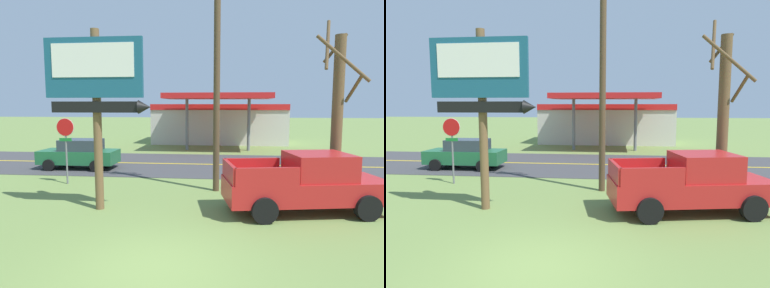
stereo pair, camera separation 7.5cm
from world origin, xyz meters
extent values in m
plane|color=olive|center=(0.00, 0.00, 0.00)|extent=(180.00, 180.00, 0.00)
cube|color=#3D3D3F|center=(0.00, 13.00, 0.01)|extent=(140.00, 8.00, 0.02)
cube|color=gold|center=(0.00, 13.00, 0.02)|extent=(126.00, 0.20, 0.01)
cylinder|color=brown|center=(-2.74, 3.97, 2.98)|extent=(0.28, 0.28, 5.97)
cube|color=#19516B|center=(-2.74, 3.79, 4.71)|extent=(3.22, 0.16, 1.91)
cube|color=white|center=(-2.74, 3.70, 4.94)|extent=(2.71, 0.03, 1.07)
cube|color=black|center=(-2.74, 3.79, 3.46)|extent=(2.90, 0.12, 0.36)
cone|color=black|center=(-1.09, 3.79, 3.46)|extent=(0.40, 0.44, 0.44)
cylinder|color=slate|center=(-5.57, 7.41, 1.10)|extent=(0.08, 0.08, 2.20)
cylinder|color=red|center=(-5.57, 7.38, 2.55)|extent=(0.76, 0.03, 0.76)
cylinder|color=white|center=(-5.57, 7.40, 2.55)|extent=(0.80, 0.01, 0.80)
cube|color=#19722D|center=(-5.57, 7.38, 2.00)|extent=(0.56, 0.03, 0.14)
cylinder|color=brown|center=(1.12, 6.87, 4.89)|extent=(0.26, 0.26, 9.78)
cylinder|color=brown|center=(5.57, 6.10, 3.02)|extent=(0.40, 0.40, 6.03)
cylinder|color=brown|center=(6.13, 6.17, 4.12)|extent=(0.28, 1.21, 1.00)
cylinder|color=brown|center=(5.51, 6.49, 5.62)|extent=(0.91, 0.25, 1.10)
cylinder|color=brown|center=(5.15, 6.22, 5.72)|extent=(0.39, 0.97, 1.90)
cylinder|color=brown|center=(5.42, 5.25, 5.09)|extent=(1.79, 0.44, 1.66)
cube|color=beige|center=(0.79, 25.59, 1.80)|extent=(12.00, 6.00, 3.60)
cube|color=red|center=(0.79, 22.54, 3.35)|extent=(12.00, 0.12, 0.50)
cube|color=red|center=(0.79, 19.59, 4.20)|extent=(8.00, 5.00, 0.40)
cylinder|color=slate|center=(-1.61, 19.59, 2.10)|extent=(0.24, 0.24, 4.20)
cylinder|color=slate|center=(3.19, 19.59, 2.10)|extent=(0.24, 0.24, 4.20)
cube|color=red|center=(4.09, 4.33, 0.76)|extent=(5.47, 2.87, 0.72)
cube|color=red|center=(4.53, 4.41, 1.54)|extent=(2.19, 2.11, 0.84)
cube|color=#28333D|center=(5.41, 4.58, 1.54)|extent=(0.40, 1.65, 0.71)
cube|color=red|center=(2.43, 4.96, 1.40)|extent=(1.94, 0.47, 0.56)
cube|color=red|center=(2.76, 3.15, 1.40)|extent=(1.94, 0.47, 0.56)
cube|color=red|center=(1.63, 3.88, 1.40)|extent=(0.46, 1.87, 0.56)
cylinder|color=black|center=(5.50, 5.59, 0.40)|extent=(0.84, 0.42, 0.80)
cylinder|color=black|center=(5.85, 3.66, 0.40)|extent=(0.84, 0.42, 0.80)
cylinder|color=black|center=(2.33, 5.00, 0.40)|extent=(0.84, 0.42, 0.80)
cylinder|color=black|center=(2.68, 3.08, 0.40)|extent=(0.84, 0.42, 0.80)
cube|color=#1E6038|center=(-6.62, 11.00, 0.68)|extent=(4.20, 1.76, 0.72)
cube|color=#2D3842|center=(-6.47, 11.00, 1.34)|extent=(2.10, 1.56, 0.60)
cylinder|color=black|center=(-7.92, 10.12, 0.32)|extent=(0.64, 0.24, 0.64)
cylinder|color=black|center=(-7.92, 11.88, 0.32)|extent=(0.64, 0.24, 0.64)
cylinder|color=black|center=(-5.32, 10.12, 0.32)|extent=(0.64, 0.24, 0.64)
cylinder|color=black|center=(-5.32, 11.88, 0.32)|extent=(0.64, 0.24, 0.64)
camera|label=1|loc=(1.56, -6.93, 3.52)|focal=31.84mm
camera|label=2|loc=(1.63, -6.92, 3.52)|focal=31.84mm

